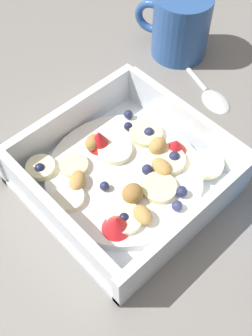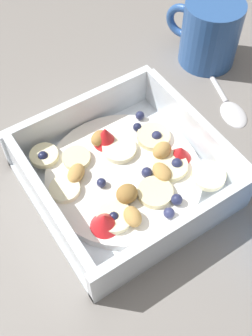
% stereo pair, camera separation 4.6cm
% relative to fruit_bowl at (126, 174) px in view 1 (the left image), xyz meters
% --- Properties ---
extents(ground_plane, '(2.40, 2.40, 0.00)m').
position_rel_fruit_bowl_xyz_m(ground_plane, '(0.00, 0.02, -0.02)').
color(ground_plane, gray).
extents(fruit_bowl, '(0.20, 0.20, 0.06)m').
position_rel_fruit_bowl_xyz_m(fruit_bowl, '(0.00, 0.00, 0.00)').
color(fruit_bowl, white).
rests_on(fruit_bowl, ground).
extents(spoon, '(0.07, 0.17, 0.01)m').
position_rel_fruit_bowl_xyz_m(spoon, '(-0.18, -0.04, -0.01)').
color(spoon, silver).
rests_on(spoon, ground).
extents(coffee_mug, '(0.08, 0.11, 0.09)m').
position_rel_fruit_bowl_xyz_m(coffee_mug, '(-0.21, -0.12, 0.03)').
color(coffee_mug, '#2D5699').
rests_on(coffee_mug, ground).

